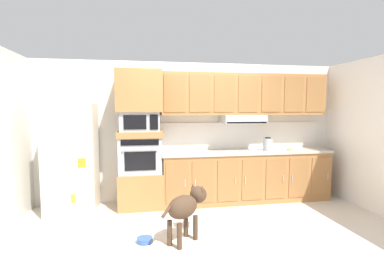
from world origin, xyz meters
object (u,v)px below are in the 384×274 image
(refrigerator, at_px, (72,158))
(dog_food_bowl, at_px, (145,240))
(built_in_oven, at_px, (140,155))
(electric_kettle, at_px, (268,144))
(dog, at_px, (187,206))
(microwave, at_px, (140,122))
(screwdriver, at_px, (290,149))

(refrigerator, relative_size, dog_food_bowl, 8.80)
(refrigerator, relative_size, built_in_oven, 2.51)
(electric_kettle, relative_size, dog, 0.35)
(dog, xyz_separation_m, dog_food_bowl, (-0.53, 0.03, -0.42))
(built_in_oven, bearing_deg, electric_kettle, -1.19)
(refrigerator, relative_size, electric_kettle, 7.33)
(refrigerator, relative_size, microwave, 2.73)
(dog, bearing_deg, refrigerator, 97.95)
(microwave, relative_size, dog_food_bowl, 3.22)
(built_in_oven, height_order, electric_kettle, built_in_oven)
(built_in_oven, height_order, dog_food_bowl, built_in_oven)
(refrigerator, height_order, built_in_oven, refrigerator)
(refrigerator, height_order, microwave, refrigerator)
(built_in_oven, xyz_separation_m, screwdriver, (2.69, -0.08, 0.03))
(refrigerator, bearing_deg, built_in_oven, 3.58)
(screwdriver, distance_m, dog_food_bowl, 3.08)
(screwdriver, distance_m, dog, 2.55)
(dog, height_order, dog_food_bowl, dog)
(refrigerator, xyz_separation_m, dog, (1.65, -1.34, -0.43))
(screwdriver, relative_size, dog, 0.24)
(dog_food_bowl, bearing_deg, refrigerator, 130.51)
(refrigerator, bearing_deg, dog, -39.09)
(built_in_oven, xyz_separation_m, electric_kettle, (2.28, -0.05, 0.13))
(refrigerator, xyz_separation_m, microwave, (1.08, 0.07, 0.58))
(screwdriver, height_order, electric_kettle, electric_kettle)
(dog, bearing_deg, screwdriver, -10.84)
(electric_kettle, bearing_deg, screwdriver, -4.75)
(microwave, distance_m, dog, 1.83)
(built_in_oven, height_order, screwdriver, built_in_oven)
(dog, bearing_deg, microwave, 69.06)
(electric_kettle, height_order, dog_food_bowl, electric_kettle)
(dog_food_bowl, bearing_deg, screwdriver, 26.14)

